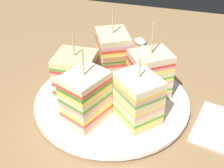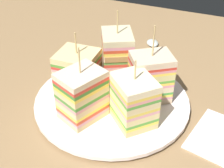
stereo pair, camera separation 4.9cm
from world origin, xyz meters
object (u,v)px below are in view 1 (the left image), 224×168
(chip_pile, at_px, (115,93))
(spoon, at_px, (144,46))
(sandwich_wedge_3, at_px, (113,57))
(sandwich_wedge_4, at_px, (76,75))
(sandwich_wedge_0, at_px, (86,97))
(sandwich_wedge_1, at_px, (138,99))
(plate, at_px, (112,101))
(sandwich_wedge_2, at_px, (149,75))

(chip_pile, xyz_separation_m, spoon, (0.01, 0.21, -0.02))
(sandwich_wedge_3, height_order, sandwich_wedge_4, sandwich_wedge_3)
(spoon, bearing_deg, sandwich_wedge_0, 145.34)
(sandwich_wedge_0, relative_size, chip_pile, 1.69)
(sandwich_wedge_1, xyz_separation_m, spoon, (-0.04, 0.25, -0.05))
(plate, relative_size, sandwich_wedge_1, 2.42)
(sandwich_wedge_2, distance_m, chip_pile, 0.06)
(plate, height_order, sandwich_wedge_3, sandwich_wedge_3)
(sandwich_wedge_2, bearing_deg, chip_pile, -8.29)
(sandwich_wedge_1, xyz_separation_m, sandwich_wedge_4, (-0.11, 0.04, -0.00))
(plate, relative_size, sandwich_wedge_2, 1.98)
(sandwich_wedge_1, relative_size, sandwich_wedge_4, 0.97)
(sandwich_wedge_2, relative_size, spoon, 0.90)
(sandwich_wedge_4, bearing_deg, sandwich_wedge_3, 50.09)
(sandwich_wedge_3, xyz_separation_m, sandwich_wedge_4, (-0.05, -0.06, -0.01))
(plate, xyz_separation_m, sandwich_wedge_2, (0.06, 0.03, 0.05))
(sandwich_wedge_1, bearing_deg, sandwich_wedge_3, -12.26)
(sandwich_wedge_0, bearing_deg, sandwich_wedge_1, -51.66)
(spoon, bearing_deg, sandwich_wedge_2, 165.85)
(sandwich_wedge_2, xyz_separation_m, chip_pile, (-0.05, -0.03, -0.03))
(plate, height_order, spoon, plate)
(chip_pile, bearing_deg, spoon, 87.74)
(sandwich_wedge_0, height_order, sandwich_wedge_2, sandwich_wedge_2)
(sandwich_wedge_0, xyz_separation_m, sandwich_wedge_1, (0.07, 0.02, -0.00))
(sandwich_wedge_0, xyz_separation_m, sandwich_wedge_4, (-0.04, 0.06, -0.00))
(plate, bearing_deg, spoon, 86.67)
(sandwich_wedge_3, bearing_deg, sandwich_wedge_0, -32.13)
(sandwich_wedge_4, relative_size, chip_pile, 1.53)
(sandwich_wedge_3, bearing_deg, chip_pile, -8.93)
(sandwich_wedge_3, bearing_deg, sandwich_wedge_4, -65.13)
(sandwich_wedge_3, distance_m, sandwich_wedge_4, 0.08)
(sandwich_wedge_0, bearing_deg, sandwich_wedge_2, -20.12)
(plate, xyz_separation_m, sandwich_wedge_3, (-0.02, 0.06, 0.05))
(sandwich_wedge_1, bearing_deg, sandwich_wedge_4, 25.82)
(plate, xyz_separation_m, sandwich_wedge_1, (0.05, -0.04, 0.04))
(sandwich_wedge_0, distance_m, sandwich_wedge_3, 0.12)
(sandwich_wedge_1, relative_size, sandwich_wedge_3, 0.82)
(sandwich_wedge_3, relative_size, chip_pile, 1.83)
(plate, xyz_separation_m, chip_pile, (0.00, 0.00, 0.02))
(plate, bearing_deg, sandwich_wedge_0, -112.88)
(sandwich_wedge_4, bearing_deg, sandwich_wedge_2, 11.11)
(sandwich_wedge_1, xyz_separation_m, chip_pile, (-0.05, 0.04, -0.03))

